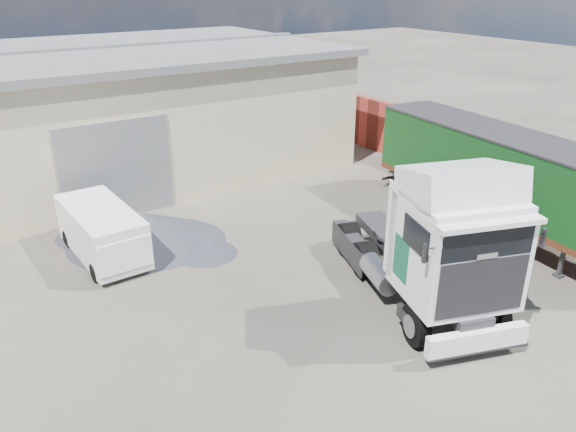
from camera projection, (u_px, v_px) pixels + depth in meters
ground at (329, 332)px, 14.15m from camera, size 120.00×120.00×0.00m
brick_boundary_wall at (459, 152)px, 24.03m from camera, size 0.35×26.00×2.50m
tractor_unit at (438, 249)px, 14.28m from camera, size 4.44×6.93×4.44m
box_trailer at (500, 172)px, 18.96m from camera, size 3.26×10.64×3.48m
panel_van at (104, 234)px, 17.43m from camera, size 1.82×4.10×1.65m
gravel_heap at (144, 229)px, 18.60m from camera, size 6.95×6.95×1.09m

